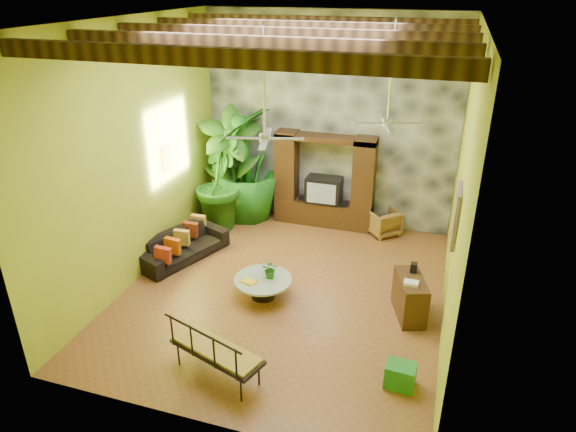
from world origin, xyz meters
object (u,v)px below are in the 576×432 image
(ceiling_fan_back, at_px, (388,111))
(wicker_armchair, at_px, (384,222))
(green_bin, at_px, (400,375))
(tall_plant_a, at_px, (231,167))
(coffee_table, at_px, (263,285))
(side_console, at_px, (410,297))
(sofa, at_px, (182,245))
(entertainment_center, at_px, (324,188))
(ceiling_fan_front, at_px, (265,125))
(tall_plant_b, at_px, (218,181))
(iron_bench, at_px, (214,350))
(tall_plant_c, at_px, (247,164))

(ceiling_fan_back, distance_m, wicker_armchair, 3.59)
(green_bin, bearing_deg, tall_plant_a, 135.38)
(tall_plant_a, bearing_deg, coffee_table, -57.75)
(side_console, bearing_deg, sofa, 153.51)
(entertainment_center, distance_m, tall_plant_a, 2.30)
(ceiling_fan_back, distance_m, coffee_table, 4.00)
(wicker_armchair, bearing_deg, entertainment_center, -46.58)
(coffee_table, xyz_separation_m, side_console, (2.73, 0.24, 0.13))
(tall_plant_a, bearing_deg, ceiling_fan_front, -56.58)
(ceiling_fan_front, relative_size, tall_plant_b, 0.79)
(entertainment_center, height_order, iron_bench, entertainment_center)
(tall_plant_b, bearing_deg, ceiling_fan_back, -15.08)
(entertainment_center, height_order, green_bin, entertainment_center)
(ceiling_fan_front, relative_size, iron_bench, 1.15)
(entertainment_center, xyz_separation_m, side_console, (2.41, -3.24, -0.58))
(wicker_armchair, xyz_separation_m, green_bin, (0.95, -4.99, -0.11))
(ceiling_fan_back, bearing_deg, coffee_table, -141.02)
(entertainment_center, relative_size, iron_bench, 1.48)
(entertainment_center, relative_size, green_bin, 5.41)
(wicker_armchair, xyz_separation_m, tall_plant_c, (-3.44, -0.03, 1.12))
(wicker_armchair, distance_m, green_bin, 5.08)
(wicker_armchair, bearing_deg, sofa, -10.39)
(ceiling_fan_back, distance_m, tall_plant_c, 4.42)
(entertainment_center, bearing_deg, green_bin, -64.28)
(wicker_armchair, relative_size, iron_bench, 0.42)
(wicker_armchair, height_order, side_console, side_console)
(sofa, distance_m, side_console, 4.96)
(tall_plant_a, distance_m, tall_plant_b, 0.48)
(ceiling_fan_back, xyz_separation_m, iron_bench, (-1.85, -3.85, -2.87))
(wicker_armchair, xyz_separation_m, tall_plant_b, (-3.91, -0.74, 0.87))
(ceiling_fan_front, xyz_separation_m, tall_plant_a, (-2.00, 3.03, -1.97))
(tall_plant_c, distance_m, iron_bench, 5.95)
(entertainment_center, distance_m, wicker_armchair, 1.65)
(sofa, height_order, tall_plant_c, tall_plant_c)
(ceiling_fan_front, distance_m, coffee_table, 3.15)
(wicker_armchair, bearing_deg, tall_plant_c, -41.47)
(coffee_table, bearing_deg, tall_plant_b, 128.42)
(ceiling_fan_front, xyz_separation_m, tall_plant_c, (-1.73, 3.38, -1.97))
(tall_plant_a, relative_size, iron_bench, 1.77)
(coffee_table, height_order, green_bin, coffee_table)
(ceiling_fan_front, relative_size, ceiling_fan_back, 1.00)
(ceiling_fan_back, bearing_deg, iron_bench, -115.67)
(ceiling_fan_back, relative_size, tall_plant_b, 0.79)
(wicker_armchair, bearing_deg, ceiling_fan_front, 21.44)
(tall_plant_c, bearing_deg, tall_plant_a, -126.63)
(tall_plant_b, xyz_separation_m, tall_plant_c, (0.47, 0.70, 0.25))
(coffee_table, bearing_deg, ceiling_fan_front, -22.16)
(ceiling_fan_back, relative_size, side_console, 1.94)
(coffee_table, bearing_deg, tall_plant_a, 122.25)
(ceiling_fan_front, distance_m, green_bin, 4.45)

